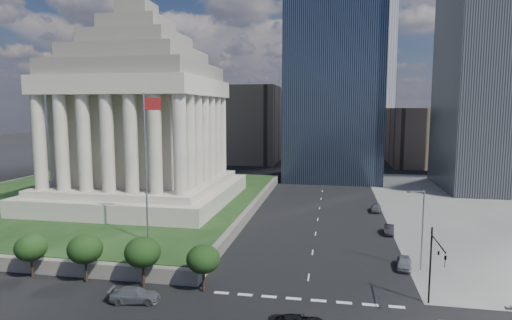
% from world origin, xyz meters
% --- Properties ---
extents(ground, '(500.00, 500.00, 0.00)m').
position_xyz_m(ground, '(0.00, 100.00, 0.00)').
color(ground, black).
rests_on(ground, ground).
extents(plaza_terrace, '(66.00, 70.00, 1.80)m').
position_xyz_m(plaza_terrace, '(-45.00, 50.00, 0.90)').
color(plaza_terrace, '#676058').
rests_on(plaza_terrace, ground).
extents(plaza_lawn, '(64.00, 68.00, 0.10)m').
position_xyz_m(plaza_lawn, '(-45.00, 50.00, 1.85)').
color(plaza_lawn, '#1A3415').
rests_on(plaza_lawn, plaza_terrace).
extents(war_memorial, '(34.00, 34.00, 39.00)m').
position_xyz_m(war_memorial, '(-34.00, 48.00, 21.40)').
color(war_memorial, '#A59A8A').
rests_on(war_memorial, plaza_lawn).
extents(flagpole, '(2.52, 0.24, 20.00)m').
position_xyz_m(flagpole, '(-21.83, 24.00, 13.11)').
color(flagpole, slate).
rests_on(flagpole, plaza_lawn).
extents(tree_row, '(53.00, 4.00, 6.00)m').
position_xyz_m(tree_row, '(-35.50, 14.00, 3.00)').
color(tree_row, black).
rests_on(tree_row, ground).
extents(midrise_glass, '(26.00, 26.00, 60.00)m').
position_xyz_m(midrise_glass, '(2.00, 95.00, 30.00)').
color(midrise_glass, black).
rests_on(midrise_glass, ground).
extents(building_filler_ne, '(20.00, 30.00, 20.00)m').
position_xyz_m(building_filler_ne, '(32.00, 130.00, 10.00)').
color(building_filler_ne, brown).
rests_on(building_filler_ne, ground).
extents(building_filler_nw, '(24.00, 30.00, 28.00)m').
position_xyz_m(building_filler_nw, '(-30.00, 130.00, 14.00)').
color(building_filler_nw, brown).
rests_on(building_filler_nw, ground).
extents(traffic_signal_ne, '(0.30, 5.74, 8.00)m').
position_xyz_m(traffic_signal_ne, '(12.50, 13.70, 5.25)').
color(traffic_signal_ne, black).
rests_on(traffic_signal_ne, ground).
extents(street_lamp_north, '(2.13, 0.22, 10.00)m').
position_xyz_m(street_lamp_north, '(13.33, 25.00, 5.66)').
color(street_lamp_north, slate).
rests_on(street_lamp_north, ground).
extents(suv_grey, '(5.45, 2.92, 1.50)m').
position_xyz_m(suv_grey, '(-17.17, 10.26, 0.75)').
color(suv_grey, '#5B5E63').
rests_on(suv_grey, ground).
extents(parked_sedan_near, '(2.32, 4.54, 1.48)m').
position_xyz_m(parked_sedan_near, '(11.50, 25.00, 0.74)').
color(parked_sedan_near, gray).
rests_on(parked_sedan_near, ground).
extents(parked_sedan_mid, '(1.96, 4.36, 1.39)m').
position_xyz_m(parked_sedan_mid, '(11.50, 40.09, 0.69)').
color(parked_sedan_mid, black).
rests_on(parked_sedan_mid, ground).
extents(parked_sedan_far, '(2.32, 4.67, 1.53)m').
position_xyz_m(parked_sedan_far, '(10.82, 54.90, 0.77)').
color(parked_sedan_far, '#515458').
rests_on(parked_sedan_far, ground).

